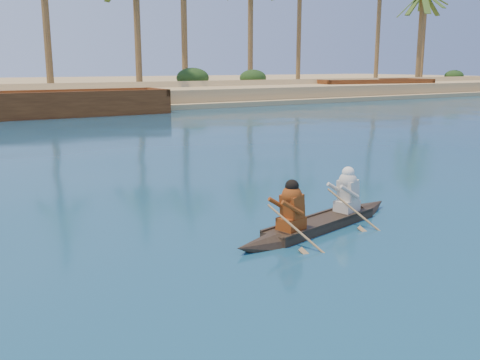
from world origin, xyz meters
TOP-DOWN VIEW (x-y plane):
  - ground at (0.00, 0.00)m, footprint 160.00×160.00m
  - shrub_cluster at (0.00, 31.50)m, footprint 100.00×6.00m
  - canoe at (-0.71, -4.00)m, footprint 4.45×1.56m
  - barge_mid at (1.92, 22.00)m, footprint 10.77×3.68m
  - barge_right at (31.97, 27.00)m, footprint 12.55×6.15m

SIDE VIEW (x-z plane):
  - ground at x=0.00m, z-range 0.00..0.00m
  - canoe at x=-0.71m, z-range -0.38..0.84m
  - barge_mid at x=1.92m, z-range -0.27..1.52m
  - barge_right at x=31.97m, z-range -0.30..1.70m
  - shrub_cluster at x=0.00m, z-range 0.00..2.40m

